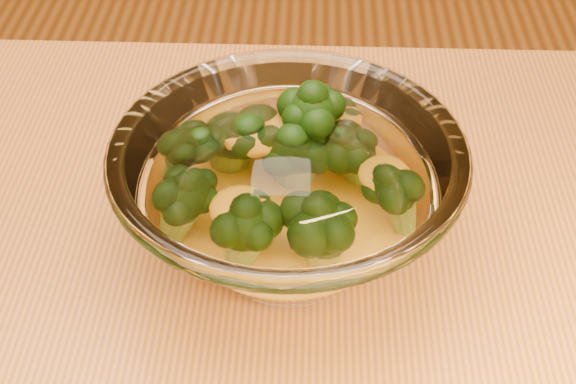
{
  "coord_description": "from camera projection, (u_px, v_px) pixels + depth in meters",
  "views": [
    {
      "loc": [
        -0.05,
        -0.28,
        1.17
      ],
      "look_at": [
        -0.07,
        0.12,
        0.81
      ],
      "focal_mm": 50.0,
      "sensor_mm": 36.0,
      "label": 1
    }
  ],
  "objects": [
    {
      "name": "broccoli_heap",
      "position": [
        283.0,
        172.0,
        0.54
      ],
      "size": [
        0.16,
        0.15,
        0.09
      ],
      "color": "black",
      "rests_on": "cheese_sauce"
    },
    {
      "name": "cheese_sauce",
      "position": [
        288.0,
        221.0,
        0.56
      ],
      "size": [
        0.12,
        0.12,
        0.03
      ],
      "primitive_type": "ellipsoid",
      "color": "#FFA715",
      "rests_on": "glass_bowl"
    },
    {
      "name": "glass_bowl",
      "position": [
        288.0,
        198.0,
        0.54
      ],
      "size": [
        0.24,
        0.24,
        0.1
      ],
      "color": "white",
      "rests_on": "table"
    }
  ]
}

